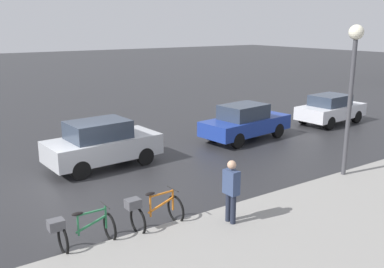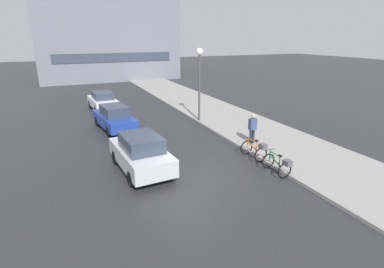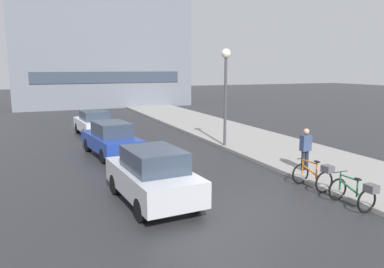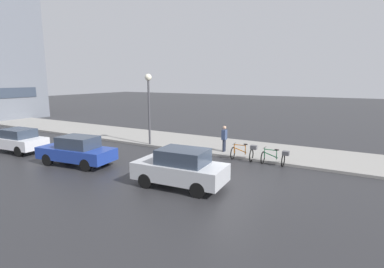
# 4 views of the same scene
# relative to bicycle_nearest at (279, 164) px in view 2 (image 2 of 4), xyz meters

# --- Properties ---
(ground_plane) EXTENTS (140.00, 140.00, 0.00)m
(ground_plane) POSITION_rel_bicycle_nearest_xyz_m (-3.40, 1.28, -0.48)
(ground_plane) COLOR #28282B
(sidewalk_kerb) EXTENTS (4.80, 60.00, 0.14)m
(sidewalk_kerb) POSITION_rel_bicycle_nearest_xyz_m (2.60, 11.28, -0.41)
(sidewalk_kerb) COLOR gray
(sidewalk_kerb) RESTS_ON ground
(bicycle_nearest) EXTENTS (0.70, 1.42, 0.94)m
(bicycle_nearest) POSITION_rel_bicycle_nearest_xyz_m (0.00, 0.00, 0.00)
(bicycle_nearest) COLOR black
(bicycle_nearest) RESTS_ON ground
(bicycle_second) EXTENTS (0.78, 1.44, 1.00)m
(bicycle_second) POSITION_rel_bicycle_nearest_xyz_m (0.08, 1.79, 0.03)
(bicycle_second) COLOR black
(bicycle_second) RESTS_ON ground
(car_silver) EXTENTS (2.07, 4.09, 1.68)m
(car_silver) POSITION_rel_bicycle_nearest_xyz_m (-5.24, 2.73, 0.36)
(car_silver) COLOR #B2B5BA
(car_silver) RESTS_ON ground
(car_blue) EXTENTS (2.19, 4.41, 1.58)m
(car_blue) POSITION_rel_bicycle_nearest_xyz_m (-5.20, 9.38, 0.30)
(car_blue) COLOR navy
(car_blue) RESTS_ON ground
(car_white) EXTENTS (2.01, 3.94, 1.49)m
(car_white) POSITION_rel_bicycle_nearest_xyz_m (-5.12, 15.05, 0.28)
(car_white) COLOR silver
(car_white) RESTS_ON ground
(pedestrian) EXTENTS (0.41, 0.26, 1.75)m
(pedestrian) POSITION_rel_bicycle_nearest_xyz_m (1.04, 3.48, 0.51)
(pedestrian) COLOR #1E2333
(pedestrian) RESTS_ON ground
(streetlamp) EXTENTS (0.46, 0.46, 4.93)m
(streetlamp) POSITION_rel_bicycle_nearest_xyz_m (0.39, 8.79, 3.06)
(streetlamp) COLOR #424247
(streetlamp) RESTS_ON ground
(building_facade_main) EXTENTS (17.64, 8.25, 17.15)m
(building_facade_main) POSITION_rel_bicycle_nearest_xyz_m (-1.43, 33.86, 8.10)
(building_facade_main) COLOR slate
(building_facade_main) RESTS_ON ground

